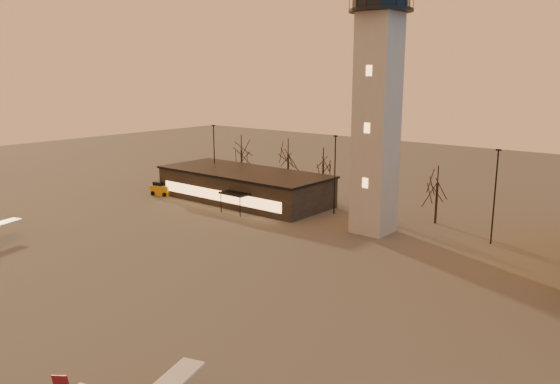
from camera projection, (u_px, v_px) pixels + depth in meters
The scene contains 6 objects.
ground at pixel (164, 322), 39.75m from camera, with size 220.00×220.00×0.00m, color #484643.
control_tower at pixel (378, 86), 58.89m from camera, with size 6.80×6.80×32.60m.
terminal at pixel (244, 186), 77.07m from camera, with size 25.40×12.20×4.30m.
light_poles at pixel (383, 185), 61.66m from camera, with size 58.50×12.25×10.14m.
tree_row at pixel (322, 159), 76.52m from camera, with size 37.20×9.20×8.80m.
service_cart at pixel (162, 190), 81.10m from camera, with size 3.47×2.63×2.00m.
Camera 1 is at (29.97, -23.01, 17.73)m, focal length 35.00 mm.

